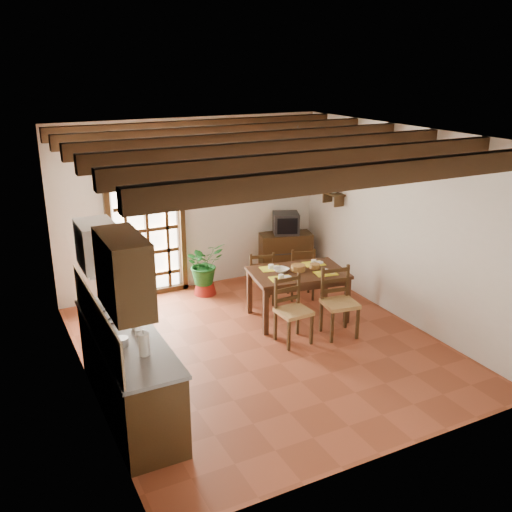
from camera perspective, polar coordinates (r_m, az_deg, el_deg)
ground_plane at (r=7.72m, az=0.69°, el=-9.08°), size 5.00×5.00×0.00m
room_shell at (r=7.05m, az=0.75°, el=4.06°), size 4.52×5.02×2.81m
ceiling_beams at (r=6.88m, az=0.78°, el=11.11°), size 4.50×4.34×0.20m
french_door at (r=9.14m, az=-10.91°, el=3.05°), size 1.26×0.11×2.32m
kitchen_counter at (r=6.40m, az=-12.69°, el=-11.10°), size 0.64×2.25×1.38m
upper_cabinet at (r=5.18m, az=-13.08°, el=-1.69°), size 0.35×0.80×0.70m
range_hood at (r=6.38m, az=-15.59°, el=0.94°), size 0.38×0.60×0.54m
counter_items at (r=6.26m, az=-13.23°, el=-6.86°), size 0.50×1.43×0.25m
dining_table at (r=8.32m, az=4.21°, el=-2.13°), size 1.48×1.07×0.74m
chair_near_left at (r=7.75m, az=3.71°, el=-6.64°), size 0.44×0.42×0.91m
chair_near_right at (r=8.00m, az=8.28°, el=-5.84°), size 0.50×0.49×0.96m
chair_far_left at (r=8.95m, az=0.45°, el=-3.06°), size 0.50×0.49×0.87m
chair_far_right at (r=9.17m, az=4.49°, el=-2.57°), size 0.50×0.49×0.86m
table_setting at (r=8.28m, az=4.22°, el=-1.43°), size 0.99×0.66×0.09m
table_bowl at (r=8.23m, az=2.53°, el=-1.42°), size 0.27×0.27×0.05m
sideboard at (r=10.08m, az=2.95°, el=0.16°), size 0.98×0.62×0.77m
crt_tv at (r=9.90m, az=3.03°, el=3.30°), size 0.54×0.53×0.37m
fuse_box at (r=9.89m, az=1.80°, el=8.01°), size 0.25×0.03×0.32m
plant_pot at (r=9.39m, az=-5.12°, el=-3.13°), size 0.37×0.37×0.23m
potted_plant at (r=9.22m, az=-5.21°, el=-0.49°), size 1.85×1.68×1.80m
wall_shelf at (r=9.54m, az=7.74°, el=5.96°), size 0.20×0.42×0.20m
shelf_vase at (r=9.51m, az=7.78°, el=6.78°), size 0.15×0.15×0.15m
shelf_flowers at (r=9.46m, az=7.83°, el=8.01°), size 0.14×0.14×0.36m
framed_picture at (r=9.48m, az=8.30°, el=9.18°), size 0.03×0.32×0.32m
pendant_lamp at (r=8.00m, az=4.08°, el=7.73°), size 0.36×0.36×0.84m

